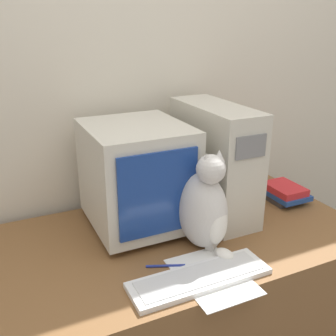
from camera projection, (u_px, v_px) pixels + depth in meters
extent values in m
cube|color=beige|center=(136.00, 79.00, 1.71)|extent=(7.00, 0.05, 2.50)
cube|color=brown|center=(180.00, 308.00, 1.65)|extent=(1.41, 0.77, 0.71)
cube|color=beige|center=(138.00, 221.00, 1.59)|extent=(0.26, 0.25, 0.02)
cube|color=beige|center=(137.00, 174.00, 1.52)|extent=(0.37, 0.41, 0.39)
cube|color=navy|center=(159.00, 194.00, 1.34)|extent=(0.29, 0.01, 0.30)
cube|color=beige|center=(214.00, 161.00, 1.62)|extent=(0.18, 0.47, 0.46)
cube|color=slate|center=(251.00, 147.00, 1.38)|extent=(0.13, 0.01, 0.08)
cube|color=silver|center=(200.00, 278.00, 1.25)|extent=(0.46, 0.14, 0.02)
cube|color=silver|center=(200.00, 275.00, 1.24)|extent=(0.42, 0.11, 0.00)
ellipsoid|color=silver|center=(202.00, 211.00, 1.40)|extent=(0.19, 0.23, 0.28)
ellipsoid|color=white|center=(217.00, 224.00, 1.35)|extent=(0.09, 0.07, 0.15)
sphere|color=silver|center=(211.00, 169.00, 1.31)|extent=(0.12, 0.12, 0.10)
cone|color=silver|center=(207.00, 159.00, 1.29)|extent=(0.04, 0.04, 0.04)
cone|color=silver|center=(219.00, 156.00, 1.32)|extent=(0.04, 0.04, 0.04)
ellipsoid|color=white|center=(224.00, 254.00, 1.36)|extent=(0.07, 0.09, 0.04)
cylinder|color=silver|center=(218.00, 237.00, 1.47)|extent=(0.16, 0.13, 0.03)
cube|color=#383333|center=(281.00, 197.00, 1.81)|extent=(0.13, 0.15, 0.02)
cube|color=#234793|center=(284.00, 193.00, 1.80)|extent=(0.15, 0.21, 0.02)
cube|color=red|center=(285.00, 189.00, 1.78)|extent=(0.13, 0.18, 0.03)
cylinder|color=navy|center=(166.00, 266.00, 1.32)|extent=(0.13, 0.06, 0.01)
cube|color=white|center=(212.00, 276.00, 1.27)|extent=(0.21, 0.30, 0.00)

